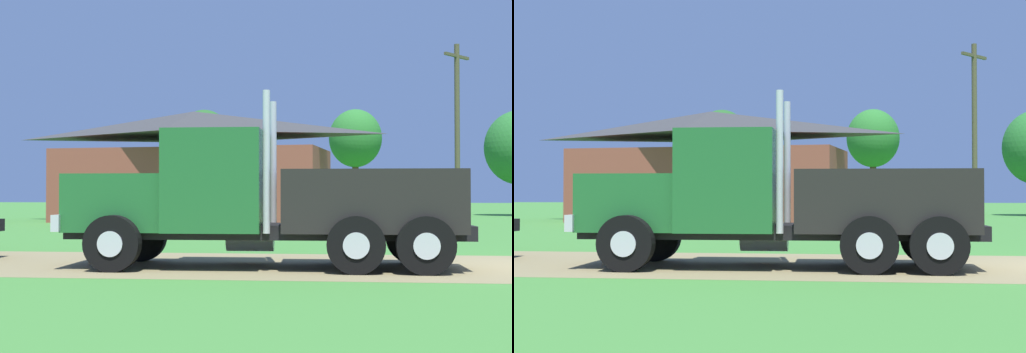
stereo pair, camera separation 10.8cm
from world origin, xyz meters
The scene contains 5 objects.
truck_foreground_white centered at (-5.55, -0.53, 1.30)m, with size 8.03×2.72×3.41m.
shed_building centered at (-11.63, 22.94, 2.77)m, with size 14.78×8.11×5.72m.
utility_pole_near centered at (1.77, 23.07, 4.74)m, with size 1.49×1.80×8.96m.
tree_left centered at (-13.80, 37.83, 5.32)m, with size 3.85×3.85×7.48m.
tree_mid centered at (-3.04, 36.46, 5.19)m, with size 3.62×3.62×7.23m.
Camera 1 is at (-4.03, -15.44, 1.48)m, focal length 52.82 mm.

